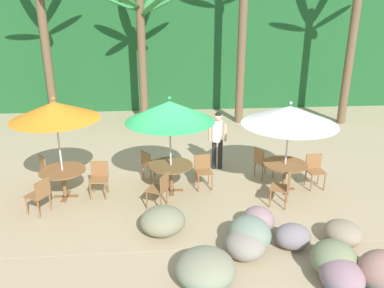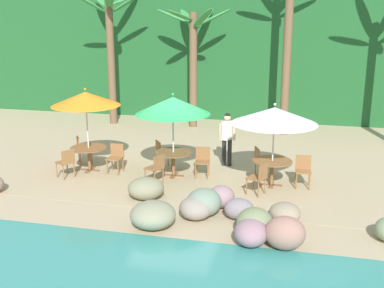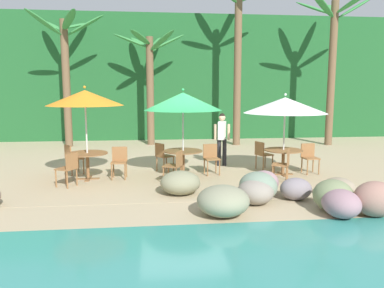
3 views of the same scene
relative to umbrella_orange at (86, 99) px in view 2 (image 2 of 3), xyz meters
The scene contains 23 objects.
ground_plane 3.45m from the umbrella_orange, ahead, with size 120.00×120.00×0.00m, color tan.
terrace_deck 3.45m from the umbrella_orange, ahead, with size 18.00×5.20×0.01m.
foliage_backdrop 9.59m from the umbrella_orange, 74.00° to the left, with size 28.00×2.40×6.00m.
rock_seawall 5.02m from the umbrella_orange, 36.55° to the right, with size 15.58×2.86×0.69m.
umbrella_orange is the anchor object (origin of this frame).
dining_table_orange 1.61m from the umbrella_orange, 90.00° to the right, with size 1.10×1.10×0.74m.
chair_orange_seaward 1.92m from the umbrella_orange, ahead, with size 0.44×0.45×0.87m.
chair_orange_inland 1.92m from the umbrella_orange, 129.86° to the left, with size 0.59×0.59×0.87m.
chair_orange_left 1.92m from the umbrella_orange, 113.40° to the right, with size 0.58×0.58×0.87m.
umbrella_green 2.64m from the umbrella_orange, ahead, with size 2.16×2.16×2.48m.
dining_table_green 3.09m from the umbrella_orange, ahead, with size 1.10×1.10×0.74m.
chair_green_seaward 3.88m from the umbrella_orange, ahead, with size 0.47×0.47×0.87m.
chair_green_inland 2.80m from the umbrella_orange, 19.98° to the left, with size 0.59×0.59×0.87m.
chair_green_left 3.00m from the umbrella_orange, 16.53° to the right, with size 0.56×0.56×0.87m.
umbrella_white 5.52m from the umbrella_orange, ahead, with size 2.34×2.34×2.34m.
dining_table_white 5.75m from the umbrella_orange, ahead, with size 1.10×1.10×0.74m.
chair_white_seaward 6.58m from the umbrella_orange, ahead, with size 0.45×0.45×0.87m.
chair_white_inland 5.44m from the umbrella_orange, ahead, with size 0.55×0.55×0.87m.
chair_white_left 5.58m from the umbrella_orange, ahead, with size 0.56×0.56×0.87m.
palm_tree_nearest 6.67m from the umbrella_orange, 105.55° to the left, with size 3.02×3.32×5.55m.
palm_tree_second 6.80m from the umbrella_orange, 74.95° to the left, with size 3.12×2.96×4.88m.
palm_tree_third 8.44m from the umbrella_orange, 47.20° to the left, with size 3.25×3.35×7.02m.
waiter_in_white 4.43m from the umbrella_orange, 19.85° to the left, with size 0.52×0.39×1.70m.
Camera 2 is at (3.64, -13.11, 4.71)m, focal length 45.12 mm.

